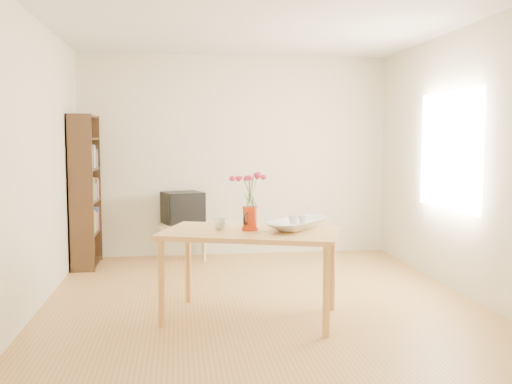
{
  "coord_description": "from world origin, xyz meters",
  "views": [
    {
      "loc": [
        -0.75,
        -5.19,
        1.51
      ],
      "look_at": [
        0.0,
        0.3,
        1.0
      ],
      "focal_mm": 40.0,
      "sensor_mm": 36.0,
      "label": 1
    }
  ],
  "objects": [
    {
      "name": "television",
      "position": [
        -0.7,
        1.98,
        0.66
      ],
      "size": [
        0.57,
        0.55,
        0.4
      ],
      "rotation": [
        0.0,
        0.0,
        0.34
      ],
      "color": "black",
      "rests_on": "tv_stand"
    },
    {
      "name": "tv_stand",
      "position": [
        -0.7,
        1.97,
        0.39
      ],
      "size": [
        0.6,
        0.45,
        0.46
      ],
      "color": "#D6B778",
      "rests_on": "ground"
    },
    {
      "name": "bookshelf",
      "position": [
        -1.85,
        1.75,
        0.84
      ],
      "size": [
        0.28,
        0.7,
        1.8
      ],
      "color": "#311D10",
      "rests_on": "ground"
    },
    {
      "name": "flowers",
      "position": [
        -0.16,
        -0.49,
        1.11
      ],
      "size": [
        0.23,
        0.23,
        0.33
      ],
      "primitive_type": null,
      "color": "#DC3358",
      "rests_on": "pitcher"
    },
    {
      "name": "bowl",
      "position": [
        0.26,
        -0.45,
        0.98
      ],
      "size": [
        0.7,
        0.7,
        0.47
      ],
      "primitive_type": "imported",
      "rotation": [
        0.0,
        0.0,
        -0.7
      ],
      "color": "white",
      "rests_on": "table"
    },
    {
      "name": "table",
      "position": [
        -0.16,
        -0.5,
        0.67
      ],
      "size": [
        1.63,
        1.25,
        0.75
      ],
      "rotation": [
        0.0,
        0.0,
        -0.33
      ],
      "color": "#C08841",
      "rests_on": "ground"
    },
    {
      "name": "teacup_a",
      "position": [
        0.22,
        -0.45,
        0.94
      ],
      "size": [
        0.1,
        0.1,
        0.07
      ],
      "primitive_type": "imported",
      "rotation": [
        0.0,
        0.0,
        0.91
      ],
      "color": "white",
      "rests_on": "bowl"
    },
    {
      "name": "pitcher",
      "position": [
        -0.16,
        -0.49,
        0.84
      ],
      "size": [
        0.14,
        0.2,
        0.21
      ],
      "rotation": [
        0.0,
        0.0,
        -0.51
      ],
      "color": "red",
      "rests_on": "table"
    },
    {
      "name": "teacup_b",
      "position": [
        0.3,
        -0.43,
        0.93
      ],
      "size": [
        0.09,
        0.09,
        0.06
      ],
      "primitive_type": "imported",
      "rotation": [
        0.0,
        0.0,
        2.1
      ],
      "color": "white",
      "rests_on": "bowl"
    },
    {
      "name": "mug",
      "position": [
        -0.4,
        -0.41,
        0.8
      ],
      "size": [
        0.16,
        0.16,
        0.09
      ],
      "primitive_type": "imported",
      "rotation": [
        0.0,
        0.0,
        2.74
      ],
      "color": "white",
      "rests_on": "table"
    },
    {
      "name": "room",
      "position": [
        0.03,
        0.0,
        1.3
      ],
      "size": [
        4.5,
        4.5,
        4.5
      ],
      "color": "#AA7B3C",
      "rests_on": "ground"
    }
  ]
}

